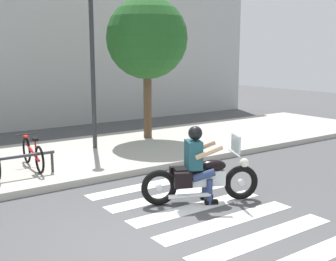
% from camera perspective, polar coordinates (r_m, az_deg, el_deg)
% --- Properties ---
extents(ground_plane, '(48.00, 48.00, 0.00)m').
position_cam_1_polar(ground_plane, '(6.49, -1.69, -14.80)').
color(ground_plane, '#4C4C4F').
extents(sidewalk, '(24.00, 4.40, 0.15)m').
position_cam_1_polar(sidewalk, '(11.11, -17.33, -4.16)').
color(sidewalk, '#B7B2A8').
rests_on(sidewalk, ground).
extents(crosswalk_stripe_0, '(2.80, 0.40, 0.01)m').
position_cam_1_polar(crosswalk_stripe_0, '(6.36, 18.24, -15.86)').
color(crosswalk_stripe_0, white).
rests_on(crosswalk_stripe_0, ground).
extents(crosswalk_stripe_1, '(2.80, 0.40, 0.01)m').
position_cam_1_polar(crosswalk_stripe_1, '(6.81, 12.68, -13.78)').
color(crosswalk_stripe_1, white).
rests_on(crosswalk_stripe_1, ground).
extents(crosswalk_stripe_2, '(2.80, 0.40, 0.01)m').
position_cam_1_polar(crosswalk_stripe_2, '(7.32, 7.93, -11.88)').
color(crosswalk_stripe_2, white).
rests_on(crosswalk_stripe_2, ground).
extents(crosswalk_stripe_3, '(2.80, 0.40, 0.01)m').
position_cam_1_polar(crosswalk_stripe_3, '(7.88, 3.88, -10.17)').
color(crosswalk_stripe_3, white).
rests_on(crosswalk_stripe_3, ground).
extents(crosswalk_stripe_4, '(2.80, 0.40, 0.01)m').
position_cam_1_polar(crosswalk_stripe_4, '(8.47, 0.42, -8.65)').
color(crosswalk_stripe_4, white).
rests_on(crosswalk_stripe_4, ground).
extents(crosswalk_stripe_5, '(2.80, 0.40, 0.01)m').
position_cam_1_polar(crosswalk_stripe_5, '(9.10, -2.55, -7.32)').
color(crosswalk_stripe_5, white).
rests_on(crosswalk_stripe_5, ground).
extents(motorcycle, '(2.10, 1.06, 1.26)m').
position_cam_1_polar(motorcycle, '(8.00, 4.50, -6.35)').
color(motorcycle, black).
rests_on(motorcycle, ground).
extents(rider, '(0.76, 0.70, 1.45)m').
position_cam_1_polar(rider, '(7.89, 3.99, -3.80)').
color(rider, '#1E4C59').
rests_on(rider, ground).
extents(bicycle_3, '(0.48, 1.72, 0.75)m').
position_cam_1_polar(bicycle_3, '(10.25, -17.62, -2.95)').
color(bicycle_3, black).
rests_on(bicycle_3, sidewalk).
extents(street_lamp, '(0.28, 0.28, 4.41)m').
position_cam_1_polar(street_lamp, '(11.83, -10.07, 9.69)').
color(street_lamp, '#2D2D33').
rests_on(street_lamp, ground).
extents(tree_near_rack, '(2.47, 2.47, 4.45)m').
position_cam_1_polar(tree_near_rack, '(13.17, -2.82, 12.16)').
color(tree_near_rack, brown).
rests_on(tree_near_rack, ground).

